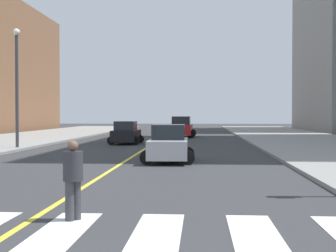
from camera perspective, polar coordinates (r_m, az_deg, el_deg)
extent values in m
cube|color=silver|center=(9.23, -12.95, -12.39)|extent=(0.90, 4.00, 0.01)
cube|color=silver|center=(8.90, -1.49, -12.88)|extent=(0.90, 4.00, 0.01)
cube|color=silver|center=(8.92, 10.41, -12.86)|extent=(0.90, 4.00, 0.01)
cube|color=yellow|center=(44.78, -0.72, -1.44)|extent=(0.16, 80.00, 0.01)
cube|color=black|center=(36.34, -4.90, -1.12)|extent=(1.78, 3.82, 0.81)
cube|color=#1E2328|center=(36.09, -4.97, 0.02)|extent=(1.48, 1.92, 0.68)
cylinder|color=black|center=(37.37, -3.28, -1.53)|extent=(0.62, 0.21, 0.61)
cylinder|color=black|center=(37.66, -5.91, -1.52)|extent=(0.62, 0.21, 0.61)
cylinder|color=black|center=(35.06, -3.82, -1.73)|extent=(0.62, 0.21, 0.61)
cylinder|color=black|center=(35.36, -6.62, -1.70)|extent=(0.62, 0.21, 0.61)
cube|color=#B7B7BC|center=(22.43, 0.05, -2.63)|extent=(1.82, 3.89, 0.83)
cube|color=#1E2328|center=(22.62, 0.07, -0.71)|extent=(1.51, 1.96, 0.70)
cylinder|color=black|center=(21.33, -2.49, -3.70)|extent=(0.63, 0.21, 0.62)
cylinder|color=black|center=(21.24, 2.31, -3.72)|extent=(0.63, 0.21, 0.62)
cylinder|color=black|center=(23.70, -1.98, -3.19)|extent=(0.63, 0.21, 0.62)
cylinder|color=black|center=(23.63, 2.34, -3.21)|extent=(0.63, 0.21, 0.62)
cube|color=red|center=(46.80, 1.56, -0.42)|extent=(2.14, 4.52, 0.96)
cube|color=#1E2328|center=(47.05, 1.58, 0.63)|extent=(1.76, 2.28, 0.81)
cylinder|color=black|center=(45.51, 0.15, -0.94)|extent=(0.73, 0.25, 0.72)
cylinder|color=black|center=(45.38, 2.75, -0.95)|extent=(0.73, 0.25, 0.72)
cylinder|color=black|center=(48.27, 0.44, -0.81)|extent=(0.73, 0.25, 0.72)
cylinder|color=black|center=(48.14, 2.89, -0.82)|extent=(0.73, 0.25, 0.72)
cylinder|color=#38383D|center=(10.33, -11.40, -8.61)|extent=(0.19, 0.19, 0.82)
cylinder|color=#38383D|center=(10.43, -10.64, -8.51)|extent=(0.19, 0.19, 0.82)
cylinder|color=#2D2D33|center=(10.28, -11.03, -4.61)|extent=(0.41, 0.41, 0.62)
sphere|color=brown|center=(10.25, -11.04, -2.28)|extent=(0.22, 0.22, 0.22)
cylinder|color=#38383D|center=(31.75, -17.22, 3.92)|extent=(0.20, 0.20, 6.99)
sphere|color=silver|center=(32.12, -17.27, 10.43)|extent=(0.44, 0.44, 0.44)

